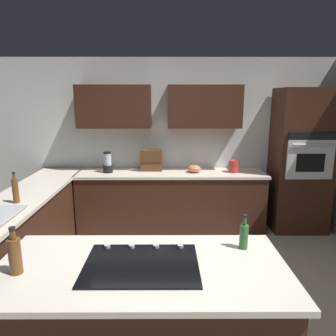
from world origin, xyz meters
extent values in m
plane|color=#9E937F|center=(0.00, 0.00, 0.00)|extent=(14.00, 14.00, 0.00)
cube|color=silver|center=(0.00, -2.10, 1.30)|extent=(6.00, 0.10, 2.60)
cube|color=#381E14|center=(-0.40, -1.88, 1.87)|extent=(1.10, 0.34, 0.63)
cube|color=#381E14|center=(0.95, -1.88, 1.87)|extent=(1.10, 0.34, 0.63)
cube|color=#381E14|center=(0.10, -1.72, 0.43)|extent=(2.80, 0.60, 0.86)
cube|color=silver|center=(0.10, -1.72, 0.88)|extent=(2.84, 0.64, 0.04)
cube|color=#381E14|center=(1.82, -0.55, 0.43)|extent=(0.60, 2.90, 0.86)
cube|color=silver|center=(1.82, -0.55, 0.88)|extent=(0.64, 2.94, 0.04)
cube|color=#381E14|center=(0.33, 1.00, 0.43)|extent=(1.88, 0.87, 0.86)
cube|color=silver|center=(0.33, 1.00, 0.88)|extent=(1.96, 0.95, 0.04)
cube|color=#381E14|center=(-1.85, -1.72, 1.07)|extent=(0.80, 0.60, 2.14)
cube|color=silver|center=(-1.85, -1.41, 1.15)|extent=(0.66, 0.03, 0.56)
cube|color=black|center=(-1.85, -1.39, 1.11)|extent=(0.40, 0.01, 0.26)
cube|color=black|center=(-1.85, -1.41, 1.48)|extent=(0.66, 0.02, 0.11)
cylinder|color=silver|center=(-1.85, -1.37, 1.37)|extent=(0.56, 0.02, 0.02)
cube|color=black|center=(0.33, 1.00, 0.91)|extent=(0.76, 0.56, 0.01)
cylinder|color=#B2B2B7|center=(0.06, 0.77, 0.92)|extent=(0.04, 0.04, 0.02)
cylinder|color=#B2B2B7|center=(0.24, 0.77, 0.92)|extent=(0.04, 0.04, 0.02)
cylinder|color=#B2B2B7|center=(0.42, 0.77, 0.92)|extent=(0.04, 0.04, 0.02)
cylinder|color=#B2B2B7|center=(0.60, 0.77, 0.92)|extent=(0.04, 0.04, 0.02)
cylinder|color=black|center=(1.05, -1.71, 0.96)|extent=(0.15, 0.15, 0.11)
cylinder|color=silver|center=(1.05, -1.71, 1.10)|extent=(0.11, 0.11, 0.18)
cylinder|color=black|center=(1.05, -1.71, 1.20)|extent=(0.12, 0.12, 0.03)
ellipsoid|color=#CC724C|center=(-0.25, -1.71, 0.96)|extent=(0.20, 0.20, 0.11)
cube|color=brown|center=(0.40, -1.80, 1.06)|extent=(0.33, 0.10, 0.33)
cube|color=brown|center=(0.40, -1.75, 1.06)|extent=(0.32, 0.02, 0.02)
cylinder|color=red|center=(-0.85, -1.71, 0.99)|extent=(0.15, 0.15, 0.18)
cylinder|color=brown|center=(1.77, -0.30, 1.03)|extent=(0.06, 0.06, 0.26)
cylinder|color=brown|center=(1.77, -0.30, 1.19)|extent=(0.03, 0.03, 0.06)
cylinder|color=black|center=(1.77, -0.30, 1.23)|extent=(0.03, 0.03, 0.02)
cylinder|color=brown|center=(1.12, 1.09, 1.02)|extent=(0.08, 0.08, 0.23)
cylinder|color=brown|center=(1.12, 1.09, 1.16)|extent=(0.04, 0.04, 0.06)
cylinder|color=black|center=(1.12, 1.09, 1.20)|extent=(0.04, 0.04, 0.02)
cylinder|color=#336B38|center=(-0.41, 0.75, 0.99)|extent=(0.06, 0.06, 0.18)
cylinder|color=#336B38|center=(-0.41, 0.75, 1.11)|extent=(0.03, 0.03, 0.06)
cylinder|color=black|center=(-0.41, 0.75, 1.15)|extent=(0.03, 0.03, 0.02)
camera|label=1|loc=(0.16, 2.91, 1.99)|focal=33.61mm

